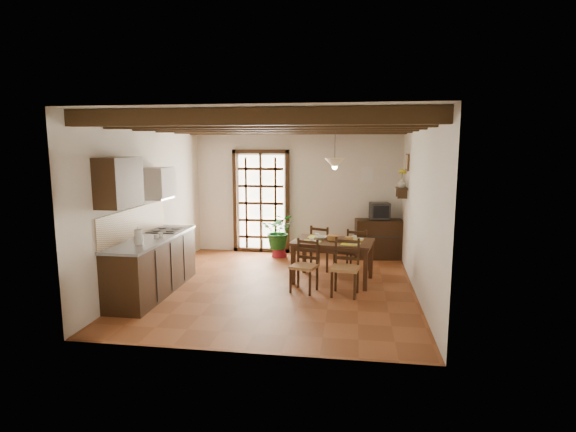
% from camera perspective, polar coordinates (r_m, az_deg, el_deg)
% --- Properties ---
extents(ground_plane, '(5.00, 5.00, 0.00)m').
position_cam_1_polar(ground_plane, '(7.71, -1.18, -8.92)').
color(ground_plane, brown).
extents(room_shell, '(4.52, 5.02, 2.81)m').
position_cam_1_polar(room_shell, '(7.36, -1.22, 4.67)').
color(room_shell, silver).
rests_on(room_shell, ground_plane).
extents(ceiling_beams, '(4.50, 4.34, 0.20)m').
position_cam_1_polar(ceiling_beams, '(7.35, -1.25, 11.48)').
color(ceiling_beams, black).
rests_on(ceiling_beams, room_shell).
extents(french_door, '(1.26, 0.11, 2.32)m').
position_cam_1_polar(french_door, '(9.96, -3.43, 2.07)').
color(french_door, white).
rests_on(french_door, ground_plane).
extents(kitchen_counter, '(0.64, 2.25, 1.38)m').
position_cam_1_polar(kitchen_counter, '(7.59, -16.76, -5.86)').
color(kitchen_counter, black).
rests_on(kitchen_counter, ground_plane).
extents(upper_cabinet, '(0.35, 0.80, 0.70)m').
position_cam_1_polar(upper_cabinet, '(6.81, -20.68, 4.04)').
color(upper_cabinet, black).
rests_on(upper_cabinet, room_shell).
extents(range_hood, '(0.38, 0.60, 0.54)m').
position_cam_1_polar(range_hood, '(7.92, -16.12, 4.03)').
color(range_hood, white).
rests_on(range_hood, room_shell).
extents(counter_items, '(0.50, 1.43, 0.25)m').
position_cam_1_polar(counter_items, '(7.57, -16.63, -2.14)').
color(counter_items, black).
rests_on(counter_items, kitchen_counter).
extents(dining_table, '(1.46, 1.06, 0.73)m').
position_cam_1_polar(dining_table, '(7.87, 5.76, -3.78)').
color(dining_table, '#371F12').
rests_on(dining_table, ground_plane).
extents(chair_near_left, '(0.48, 0.47, 0.85)m').
position_cam_1_polar(chair_near_left, '(7.39, 2.08, -7.55)').
color(chair_near_left, '#A07143').
rests_on(chair_near_left, ground_plane).
extents(chair_near_right, '(0.47, 0.45, 0.91)m').
position_cam_1_polar(chair_near_right, '(7.25, 7.27, -7.81)').
color(chair_near_right, '#A07143').
rests_on(chair_near_right, ground_plane).
extents(chair_far_left, '(0.52, 0.50, 0.87)m').
position_cam_1_polar(chair_far_left, '(8.68, 4.41, -5.04)').
color(chair_far_left, '#A07143').
rests_on(chair_far_left, ground_plane).
extents(chair_far_right, '(0.46, 0.44, 0.84)m').
position_cam_1_polar(chair_far_right, '(8.56, 8.84, -5.36)').
color(chair_far_right, '#A07143').
rests_on(chair_far_right, ground_plane).
extents(table_setting, '(0.98, 0.65, 0.09)m').
position_cam_1_polar(table_setting, '(7.85, 5.77, -3.05)').
color(table_setting, yellow).
rests_on(table_setting, dining_table).
extents(table_bowl, '(0.24, 0.24, 0.05)m').
position_cam_1_polar(table_bowl, '(7.94, 4.13, -2.75)').
color(table_bowl, white).
rests_on(table_bowl, dining_table).
extents(sideboard, '(1.02, 0.55, 0.83)m').
position_cam_1_polar(sideboard, '(9.68, 11.44, -2.87)').
color(sideboard, black).
rests_on(sideboard, ground_plane).
extents(crt_tv, '(0.44, 0.41, 0.34)m').
position_cam_1_polar(crt_tv, '(9.57, 11.55, 0.66)').
color(crt_tv, black).
rests_on(crt_tv, sideboard).
extents(fuse_box, '(0.25, 0.03, 0.32)m').
position_cam_1_polar(fuse_box, '(9.74, 10.00, 5.18)').
color(fuse_box, white).
rests_on(fuse_box, room_shell).
extents(plant_pot, '(0.33, 0.33, 0.20)m').
position_cam_1_polar(plant_pot, '(9.65, -1.12, -4.58)').
color(plant_pot, maroon).
rests_on(plant_pot, ground_plane).
extents(potted_plant, '(1.91, 1.67, 2.00)m').
position_cam_1_polar(potted_plant, '(9.55, -1.13, -1.90)').
color(potted_plant, '#144C19').
rests_on(potted_plant, ground_plane).
extents(wall_shelf, '(0.20, 0.42, 0.20)m').
position_cam_1_polar(wall_shelf, '(8.93, 14.23, 3.18)').
color(wall_shelf, black).
rests_on(wall_shelf, room_shell).
extents(shelf_vase, '(0.15, 0.15, 0.15)m').
position_cam_1_polar(shelf_vase, '(8.92, 14.27, 4.07)').
color(shelf_vase, '#B2BFB2').
rests_on(shelf_vase, wall_shelf).
extents(shelf_flowers, '(0.14, 0.14, 0.36)m').
position_cam_1_polar(shelf_flowers, '(8.90, 14.32, 5.40)').
color(shelf_flowers, yellow).
rests_on(shelf_flowers, shelf_vase).
extents(framed_picture, '(0.03, 0.32, 0.32)m').
position_cam_1_polar(framed_picture, '(8.90, 14.90, 6.62)').
color(framed_picture, brown).
rests_on(framed_picture, room_shell).
extents(pendant_lamp, '(0.36, 0.36, 0.84)m').
position_cam_1_polar(pendant_lamp, '(7.78, 5.96, 6.79)').
color(pendant_lamp, black).
rests_on(pendant_lamp, room_shell).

